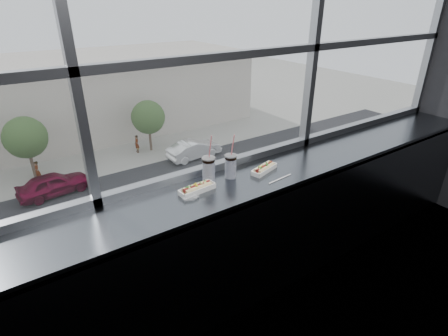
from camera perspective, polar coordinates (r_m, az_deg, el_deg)
wall_back_lower at (r=3.19m, az=-0.89°, el=-9.01°), size 6.00×0.00×6.00m
window_glass at (r=2.64m, az=-1.44°, el=24.22°), size 6.00×0.00×6.00m
window_mullions at (r=2.62m, az=-1.18°, el=24.21°), size 6.00×0.08×2.40m
counter at (r=2.73m, az=2.21°, el=-2.75°), size 6.00×0.55×0.06m
counter_fascia at (r=2.85m, az=5.14°, el=-14.01°), size 6.00×0.04×1.04m
hotdog_tray_left at (r=2.57m, az=-4.41°, el=-3.30°), size 0.29×0.11×0.07m
hotdog_tray_right at (r=2.88m, az=6.58°, el=-0.05°), size 0.28×0.16×0.07m
soda_cup_left at (r=2.67m, az=-2.53°, el=-0.02°), size 0.10×0.10×0.38m
soda_cup_right at (r=2.73m, az=1.10°, el=0.49°), size 0.10×0.10×0.36m
loose_straw at (r=2.77m, az=9.12°, el=-1.76°), size 0.25×0.03×0.01m
wrapper at (r=2.49m, az=-5.43°, el=-4.74°), size 0.11×0.08×0.03m
plaza_ground at (r=47.64m, az=-31.05°, el=5.77°), size 120.00×120.00×0.00m
street_asphalt at (r=25.94m, az=-26.02°, el=-8.10°), size 80.00×10.00×0.06m
far_sidewalk at (r=33.05m, az=-28.47°, el=-1.35°), size 80.00×6.00×0.04m
far_building at (r=41.30m, az=-31.57°, el=8.93°), size 50.00×14.00×8.00m
car_near_c at (r=21.98m, az=-29.37°, el=-12.15°), size 3.12×6.20×1.99m
car_far_c at (r=32.29m, az=-4.93°, el=3.54°), size 3.23×6.90×2.24m
car_far_b at (r=28.98m, az=-26.19°, el=-1.85°), size 3.66×7.19×2.30m
pedestrian_c at (r=33.36m, az=-21.29°, el=2.47°), size 0.98×0.73×2.20m
pedestrian_d at (r=34.48m, az=-14.08°, el=4.10°), size 0.68×0.91×2.04m
pedestrian_b at (r=31.84m, az=-28.24°, el=-0.20°), size 0.68×0.90×2.03m
tree_center at (r=31.79m, az=-29.68°, el=4.34°), size 3.34×3.34×5.22m
tree_right at (r=33.94m, az=-12.28°, el=8.09°), size 3.18×3.18×4.97m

